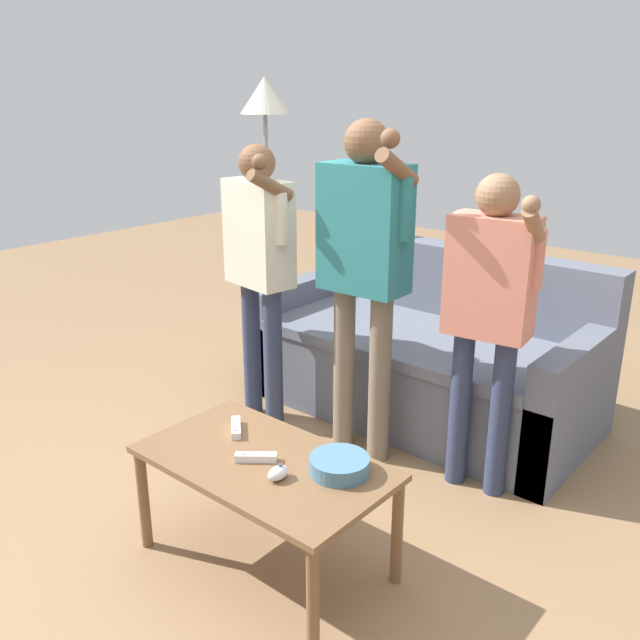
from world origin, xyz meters
name	(u,v)px	position (x,y,z in m)	size (l,w,h in m)	color
ground_plane	(276,520)	(0.00, 0.00, 0.00)	(12.00, 12.00, 0.00)	#93704C
couch	(426,358)	(-0.10, 1.35, 0.31)	(1.88, 0.93, 0.91)	slate
coffee_table	(264,474)	(0.16, -0.22, 0.40)	(0.96, 0.54, 0.46)	brown
snack_bowl	(339,465)	(0.43, -0.11, 0.49)	(0.22, 0.22, 0.06)	teal
game_remote_nunchuk	(278,473)	(0.29, -0.28, 0.48)	(0.06, 0.09, 0.05)	white
floor_lamp	(265,122)	(-1.35, 1.37, 1.57)	(0.31, 0.31, 1.84)	#2D2D33
player_left	(259,254)	(-0.71, 0.65, 0.95)	(0.45, 0.35, 1.51)	#2D3856
player_center	(364,254)	(-0.08, 0.71, 1.04)	(0.49, 0.31, 1.65)	#756656
player_right	(489,301)	(0.53, 0.80, 0.91)	(0.45, 0.29, 1.45)	#2D3856
game_remote_wand_near	(256,457)	(0.15, -0.24, 0.47)	(0.14, 0.13, 0.03)	white
game_remote_wand_far	(236,428)	(-0.08, -0.13, 0.47)	(0.14, 0.13, 0.03)	white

